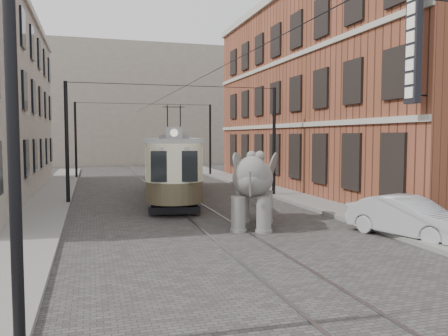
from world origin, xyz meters
name	(u,v)px	position (x,y,z in m)	size (l,w,h in m)	color
ground	(210,221)	(0.00, 0.00, 0.00)	(120.00, 120.00, 0.00)	#464441
tram_rails	(210,220)	(0.00, 0.00, 0.01)	(1.54, 80.00, 0.02)	slate
sidewalk_right	(344,212)	(6.00, 0.00, 0.07)	(2.00, 60.00, 0.15)	slate
sidewalk_left	(34,228)	(-6.50, 0.00, 0.07)	(2.00, 60.00, 0.15)	slate
brick_building	(340,95)	(11.00, 9.00, 6.00)	(8.00, 26.00, 12.00)	brown
distant_block	(128,106)	(0.00, 40.00, 7.00)	(28.00, 10.00, 14.00)	gray
catenary	(181,143)	(-0.20, 5.00, 3.00)	(11.00, 30.20, 6.00)	black
tram	(174,152)	(-0.10, 7.44, 2.50)	(2.60, 12.58, 4.99)	#EEEAC0
elephant	(253,190)	(1.20, -1.66, 1.40)	(2.51, 4.56, 2.79)	#615E5A
parked_car	(408,217)	(5.56, -4.74, 0.68)	(1.46, 4.14, 1.37)	#A1A2A6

